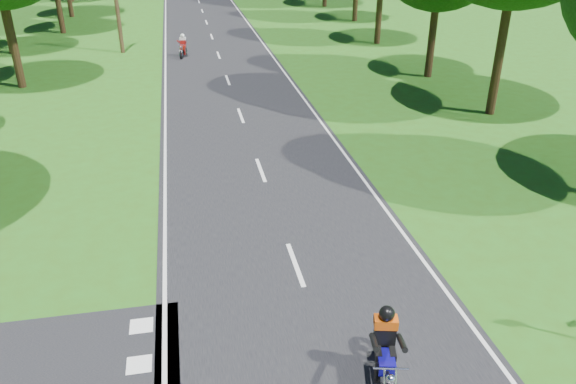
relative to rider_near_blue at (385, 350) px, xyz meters
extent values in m
plane|color=#2A5513|center=(-0.82, 2.29, -0.84)|extent=(160.00, 160.00, 0.00)
cube|color=black|center=(-0.82, 52.29, -0.83)|extent=(7.00, 140.00, 0.02)
cube|color=silver|center=(-0.82, 4.29, -0.82)|extent=(0.12, 2.00, 0.01)
cube|color=silver|center=(-0.82, 10.29, -0.82)|extent=(0.12, 2.00, 0.01)
cube|color=silver|center=(-0.82, 16.29, -0.82)|extent=(0.12, 2.00, 0.01)
cube|color=silver|center=(-0.82, 22.29, -0.82)|extent=(0.12, 2.00, 0.01)
cube|color=silver|center=(-0.82, 28.29, -0.82)|extent=(0.12, 2.00, 0.01)
cube|color=silver|center=(-0.82, 34.29, -0.82)|extent=(0.12, 2.00, 0.01)
cube|color=silver|center=(-0.82, 40.29, -0.82)|extent=(0.12, 2.00, 0.01)
cube|color=silver|center=(-0.82, 46.29, -0.82)|extent=(0.12, 2.00, 0.01)
cube|color=silver|center=(-0.82, 52.29, -0.82)|extent=(0.12, 2.00, 0.01)
cube|color=silver|center=(-4.12, 52.29, -0.82)|extent=(0.10, 140.00, 0.01)
cube|color=silver|center=(2.48, 52.29, -0.82)|extent=(0.10, 140.00, 0.01)
cube|color=silver|center=(-4.62, 1.39, -0.82)|extent=(0.50, 0.50, 0.01)
cube|color=silver|center=(-4.62, 2.59, -0.82)|extent=(0.50, 0.50, 0.01)
cylinder|color=black|center=(-11.39, 23.04, 1.11)|extent=(0.40, 0.40, 3.91)
cylinder|color=black|center=(-13.75, 31.47, 1.05)|extent=(0.40, 0.40, 3.79)
cylinder|color=black|center=(-11.64, 37.88, 1.31)|extent=(0.40, 0.40, 4.32)
cylinder|color=black|center=(10.25, 14.49, 1.44)|extent=(0.40, 0.40, 4.56)
cylinder|color=black|center=(10.11, 20.98, 0.90)|extent=(0.40, 0.40, 3.49)
cylinder|color=black|center=(10.25, 29.87, 1.00)|extent=(0.40, 0.40, 3.69)
camera|label=1|loc=(-3.32, -7.52, 7.29)|focal=35.00mm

